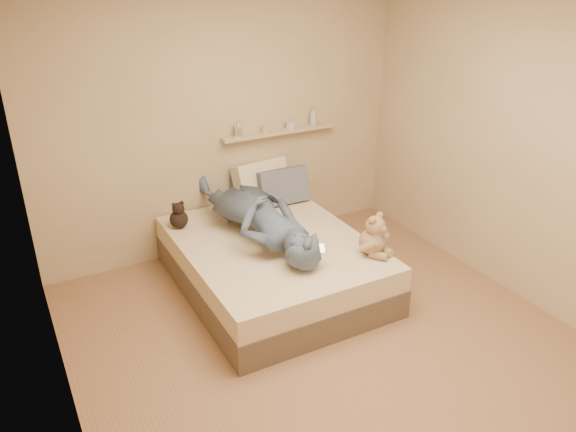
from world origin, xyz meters
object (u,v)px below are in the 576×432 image
wall_shelf (279,132)px  teddy_bear (374,238)px  bed (273,264)px  pillow_cream (262,182)px  pillow_grey (283,186)px  dark_plush (179,216)px  person (257,214)px  game_console (313,249)px

wall_shelf → teddy_bear: bearing=-87.3°
bed → pillow_cream: bearing=69.7°
pillow_grey → dark_plush: bearing=-176.7°
pillow_cream → pillow_grey: 0.22m
bed → pillow_cream: size_ratio=3.45×
pillow_grey → pillow_cream: bearing=139.1°
bed → pillow_cream: 0.98m
teddy_bear → wall_shelf: (-0.07, 1.50, 0.50)m
pillow_grey → wall_shelf: (0.08, 0.22, 0.48)m
teddy_bear → pillow_grey: 1.29m
pillow_cream → teddy_bear: bearing=-77.6°
teddy_bear → wall_shelf: size_ratio=0.30×
person → pillow_grey: bearing=-138.6°
teddy_bear → dark_plush: size_ratio=1.42×
bed → person: (-0.06, 0.17, 0.43)m
wall_shelf → bed: bearing=-121.2°
pillow_cream → person: bearing=-119.0°
bed → teddy_bear: (0.62, -0.60, 0.37)m
bed → teddy_bear: bearing=-43.8°
bed → dark_plush: bearing=134.3°
bed → pillow_grey: pillow_grey is taller
bed → game_console: bearing=-82.1°
dark_plush → pillow_cream: pillow_cream is taller
game_console → pillow_grey: pillow_grey is taller
game_console → person: 0.72m
game_console → pillow_cream: pillow_cream is taller
teddy_bear → dark_plush: teddy_bear is taller
pillow_cream → bed: bearing=-110.3°
pillow_cream → wall_shelf: size_ratio=0.46×
bed → pillow_cream: pillow_cream is taller
wall_shelf → game_console: bearing=-108.1°
teddy_bear → pillow_cream: size_ratio=0.66×
dark_plush → pillow_grey: 1.08m
game_console → dark_plush: (-0.69, 1.17, -0.05)m
pillow_cream → person: (-0.37, -0.66, 0.00)m
pillow_grey → person: 0.75m
bed → person: 0.46m
dark_plush → pillow_cream: (0.92, 0.20, 0.09)m
bed → pillow_grey: bearing=55.8°
dark_plush → pillow_grey: (1.08, 0.06, 0.06)m
dark_plush → wall_shelf: wall_shelf is taller
dark_plush → person: 0.73m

